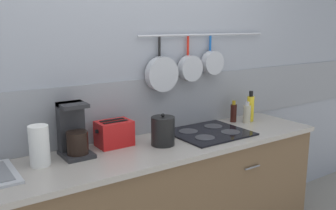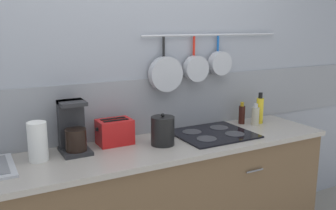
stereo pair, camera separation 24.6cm
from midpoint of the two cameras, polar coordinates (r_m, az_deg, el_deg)
The scene contains 10 objects.
wall_back at distance 2.67m, azimuth -3.18°, elevation 3.05°, with size 7.20×0.15×2.60m.
countertop at distance 2.48m, azimuth 0.17°, elevation -6.86°, with size 2.66×0.59×0.03m.
paper_towel_roll at distance 2.29m, azimuth -16.38°, elevation -5.41°, with size 0.11×0.11×0.24m.
coffee_maker at distance 2.39m, azimuth -11.44°, elevation -3.91°, with size 0.17×0.22×0.33m.
toaster at distance 2.52m, azimuth -5.36°, elevation -4.12°, with size 0.24×0.16×0.17m.
kettle at distance 2.49m, azimuth 2.02°, elevation -3.99°, with size 0.16×0.16×0.22m.
cooktop at distance 2.78m, azimuth 9.43°, elevation -4.37°, with size 0.54×0.48×0.01m.
bottle_olive_oil at distance 3.10m, azimuth 13.43°, elevation -1.40°, with size 0.05×0.05×0.18m.
bottle_vinegar at distance 3.08m, azimuth 15.41°, elevation -1.60°, with size 0.06×0.06×0.17m.
bottle_dish_soap at distance 3.15m, azimuth 16.01°, elevation -0.73°, with size 0.06×0.06×0.25m.
Camera 2 is at (-1.01, -2.12, 1.70)m, focal length 40.00 mm.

